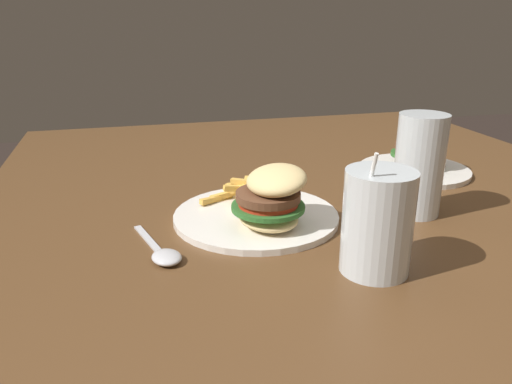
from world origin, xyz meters
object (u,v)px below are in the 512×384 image
at_px(meal_plate_far, 417,158).
at_px(beer_glass, 419,166).
at_px(meal_plate_near, 263,206).
at_px(juice_glass, 377,226).
at_px(spoon, 164,255).

bearing_deg(meal_plate_far, beer_glass, -31.97).
bearing_deg(meal_plate_near, beer_glass, 85.98).
bearing_deg(beer_glass, juice_glass, -44.26).
bearing_deg(meal_plate_far, spoon, -64.42).
xyz_separation_m(spoon, meal_plate_far, (-0.25, 0.53, 0.03)).
distance_m(beer_glass, meal_plate_far, 0.23).
height_order(beer_glass, meal_plate_far, beer_glass).
bearing_deg(juice_glass, spoon, -110.75).
height_order(spoon, meal_plate_far, meal_plate_far).
distance_m(spoon, meal_plate_far, 0.59).
xyz_separation_m(meal_plate_near, juice_glass, (0.18, 0.10, 0.03)).
height_order(beer_glass, spoon, beer_glass).
relative_size(juice_glass, meal_plate_far, 0.73).
height_order(juice_glass, spoon, juice_glass).
height_order(meal_plate_near, juice_glass, juice_glass).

